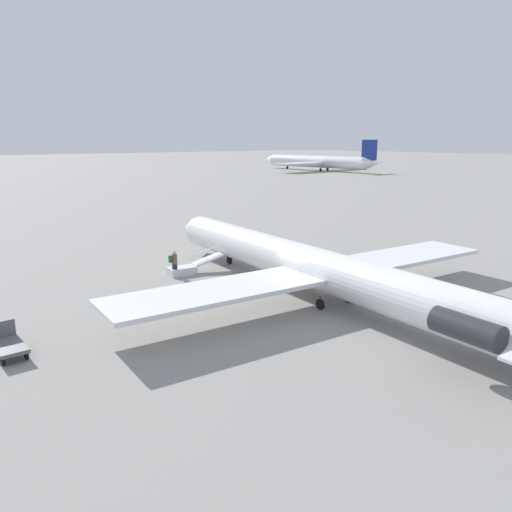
% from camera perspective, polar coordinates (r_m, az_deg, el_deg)
% --- Properties ---
extents(ground_plane, '(600.00, 600.00, 0.00)m').
position_cam_1_polar(ground_plane, '(29.33, 5.49, -4.30)').
color(ground_plane, gray).
extents(airplane_main, '(31.78, 24.56, 5.98)m').
position_cam_1_polar(airplane_main, '(28.18, 6.70, -1.29)').
color(airplane_main, white).
rests_on(airplane_main, ground).
extents(airplane_far_left, '(42.68, 32.61, 8.76)m').
position_cam_1_polar(airplane_far_left, '(147.67, 7.02, 10.67)').
color(airplane_far_left, silver).
rests_on(airplane_far_left, ground).
extents(boarding_stairs, '(1.38, 4.09, 1.55)m').
position_cam_1_polar(boarding_stairs, '(33.77, -7.88, -1.39)').
color(boarding_stairs, silver).
rests_on(boarding_stairs, ground).
extents(passenger, '(0.36, 0.55, 1.74)m').
position_cam_1_polar(passenger, '(32.97, -9.36, -0.65)').
color(passenger, '#23232D').
rests_on(passenger, ground).
extents(luggage_cart, '(2.21, 1.12, 1.22)m').
position_cam_1_polar(luggage_cart, '(23.44, -26.47, -9.06)').
color(luggage_cart, '#595B60').
rests_on(luggage_cart, ground).
extents(traffic_cone_near_stairs, '(0.53, 0.53, 0.59)m').
position_cam_1_polar(traffic_cone_near_stairs, '(28.83, -9.93, -4.19)').
color(traffic_cone_near_stairs, black).
rests_on(traffic_cone_near_stairs, ground).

